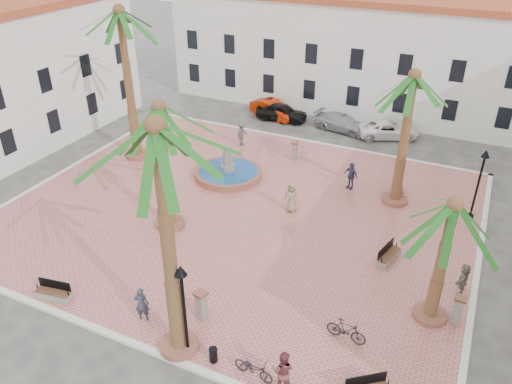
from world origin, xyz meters
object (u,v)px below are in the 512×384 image
at_px(car_silver, 342,123).
at_px(car_white, 388,130).
at_px(bollard_se, 201,305).
at_px(bollard_e, 458,309).
at_px(pedestrian_fountain_a, 292,197).
at_px(palm_nw, 121,27).
at_px(bicycle_a, 254,368).
at_px(fountain, 228,172).
at_px(bench_ne, 398,189).
at_px(lamppost_e, 481,173).
at_px(palm_ne, 412,91).
at_px(palm_s, 158,153).
at_px(litter_bin, 213,355).
at_px(lamppost_s, 183,295).
at_px(bicycle_b, 346,330).
at_px(car_red, 273,109).
at_px(pedestrian_fountain_b, 351,175).
at_px(pedestrian_east, 463,278).
at_px(bollard_n, 295,150).
at_px(cyclist_b, 283,371).
at_px(cyclist_a, 142,304).
at_px(bench_s, 54,294).
at_px(bench_e, 388,257).
at_px(palm_e, 451,221).
at_px(palm_sw, 160,123).
at_px(car_black, 282,112).

bearing_deg(car_silver, car_white, -75.50).
bearing_deg(bollard_se, car_white, 82.82).
xyz_separation_m(bollard_e, pedestrian_fountain_a, (-9.68, 5.30, 0.21)).
bearing_deg(palm_nw, bollard_e, -18.45).
distance_m(bollard_e, bicycle_a, 9.08).
height_order(fountain, bench_ne, fountain).
relative_size(lamppost_e, bicycle_a, 2.54).
distance_m(palm_ne, car_silver, 12.98).
bearing_deg(bicycle_a, palm_s, 95.99).
relative_size(litter_bin, car_white, 0.14).
height_order(fountain, palm_nw, palm_nw).
relative_size(lamppost_s, bicycle_b, 2.53).
bearing_deg(car_red, pedestrian_fountain_b, -115.44).
bearing_deg(bicycle_a, fountain, 37.52).
bearing_deg(pedestrian_fountain_a, bollard_se, -89.74).
bearing_deg(pedestrian_east, lamppost_s, -40.51).
height_order(bollard_n, pedestrian_fountain_b, pedestrian_fountain_b).
xyz_separation_m(palm_nw, cyclist_b, (16.88, -13.70, -8.03)).
relative_size(bollard_n, car_white, 0.29).
xyz_separation_m(pedestrian_fountain_a, pedestrian_fountain_b, (2.33, 4.11, -0.03)).
xyz_separation_m(pedestrian_fountain_a, car_red, (-7.06, 13.46, -0.36)).
relative_size(bench_ne, bollard_e, 1.25).
distance_m(fountain, bench_ne, 10.83).
xyz_separation_m(palm_s, cyclist_a, (-2.25, 0.69, -7.82)).
distance_m(bench_ne, cyclist_b, 16.38).
bearing_deg(pedestrian_east, bench_s, -55.28).
distance_m(palm_nw, bicycle_a, 22.49).
bearing_deg(litter_bin, car_silver, 95.41).
height_order(bollard_e, car_silver, bollard_e).
bearing_deg(lamppost_e, cyclist_b, -108.76).
bearing_deg(bicycle_b, bench_e, 0.75).
height_order(lamppost_s, cyclist_a, lamppost_s).
bearing_deg(pedestrian_fountain_a, cyclist_b, -67.96).
bearing_deg(palm_e, palm_sw, 175.38).
relative_size(palm_s, cyclist_b, 5.58).
distance_m(bench_e, bicycle_b, 6.01).
bearing_deg(pedestrian_fountain_b, bollard_se, -73.68).
bearing_deg(bench_e, lamppost_s, 161.52).
relative_size(cyclist_a, pedestrian_east, 1.12).
xyz_separation_m(palm_nw, bench_ne, (17.77, 2.65, -8.67)).
bearing_deg(lamppost_s, litter_bin, 0.00).
xyz_separation_m(palm_ne, bollard_n, (-7.55, 2.72, -6.20)).
xyz_separation_m(palm_e, bollard_e, (1.04, 0.13, -4.24)).
bearing_deg(litter_bin, palm_e, 40.21).
bearing_deg(car_black, bollard_n, -154.26).
bearing_deg(bench_e, pedestrian_east, -88.85).
height_order(bench_s, car_silver, car_silver).
relative_size(litter_bin, bicycle_b, 0.38).
relative_size(bollard_e, car_white, 0.30).
distance_m(cyclist_b, pedestrian_fountain_a, 12.34).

